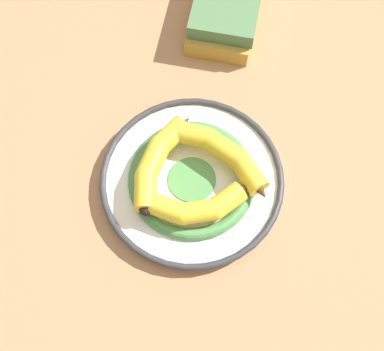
% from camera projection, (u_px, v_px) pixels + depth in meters
% --- Properties ---
extents(ground_plane, '(2.80, 2.80, 0.00)m').
position_uv_depth(ground_plane, '(205.00, 179.00, 0.90)').
color(ground_plane, '#A87A56').
extents(decorative_bowl, '(0.31, 0.31, 0.03)m').
position_uv_depth(decorative_bowl, '(192.00, 181.00, 0.88)').
color(decorative_bowl, white).
rests_on(decorative_bowl, ground_plane).
extents(banana_a, '(0.14, 0.15, 0.04)m').
position_uv_depth(banana_a, '(157.00, 160.00, 0.86)').
color(banana_a, yellow).
rests_on(banana_a, decorative_bowl).
extents(banana_b, '(0.17, 0.08, 0.03)m').
position_uv_depth(banana_b, '(196.00, 207.00, 0.83)').
color(banana_b, yellow).
rests_on(banana_b, decorative_bowl).
extents(banana_c, '(0.13, 0.17, 0.04)m').
position_uv_depth(banana_c, '(224.00, 154.00, 0.86)').
color(banana_c, gold).
rests_on(banana_c, decorative_bowl).
extents(book_stack, '(0.21, 0.24, 0.07)m').
position_uv_depth(book_stack, '(227.00, 4.00, 1.00)').
color(book_stack, '#B28933').
rests_on(book_stack, ground_plane).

